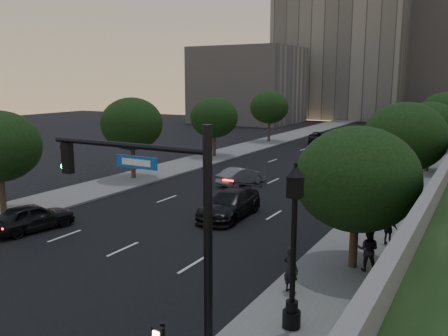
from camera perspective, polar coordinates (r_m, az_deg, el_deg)
The scene contains 23 objects.
ground at distance 20.59m, azimuth -21.54°, elevation -13.35°, with size 160.00×160.00×0.00m, color black.
road_surface at distance 44.91m, azimuth 9.53°, elevation 0.07°, with size 16.00×140.00×0.02m, color black.
sidewalk_right at distance 42.58m, azimuth 22.59°, elevation -1.09°, with size 4.50×140.00×0.15m, color slate.
sidewalk_left at distance 49.28m, azimuth -1.73°, elevation 1.22°, with size 4.50×140.00×0.15m, color slate.
office_block_left at distance 107.82m, azimuth 14.32°, elevation 14.48°, with size 26.00×20.00×32.00m, color gray.
office_block_filler at distance 91.28m, azimuth 2.89°, elevation 9.90°, with size 18.00×16.00×14.00m, color #A79F99.
tree_right_a at distance 20.51m, azimuth 15.70°, elevation -1.27°, with size 5.20×5.20×6.24m.
tree_right_b at distance 32.10m, azimuth 20.97°, elevation 3.49°, with size 5.20×5.20×6.74m.
tree_right_c at distance 44.98m, azimuth 23.49°, elevation 4.52°, with size 5.20×5.20×6.24m.
tree_right_d at distance 58.85m, azimuth 25.05°, elevation 6.12°, with size 5.20×5.20×6.74m.
tree_left_b at distance 39.06m, azimuth -11.03°, elevation 5.23°, with size 5.00×5.00×6.71m.
tree_left_c at distance 49.65m, azimuth -1.20°, elevation 6.10°, with size 5.00×5.00×6.34m.
tree_left_d at distance 62.05m, azimuth 5.47°, elevation 7.30°, with size 5.00×5.00×6.71m.
traffic_signal_mast at distance 13.14m, azimuth -6.05°, elevation -9.16°, with size 5.68×0.56×7.00m.
street_lamp at distance 15.43m, azimuth 8.33°, elevation -10.27°, with size 0.64×0.64×5.62m.
sedan_near_left at distance 27.81m, azimuth -22.08°, elevation -5.49°, with size 1.81×4.50×1.53m, color black.
sedan_mid_left at distance 36.93m, azimuth 2.07°, elevation -0.99°, with size 1.46×4.18×1.38m, color slate.
sedan_far_left at distance 61.67m, azimuth 11.34°, elevation 3.58°, with size 2.61×5.66×1.57m, color black.
sedan_near_right at distance 28.27m, azimuth 0.69°, elevation -4.36°, with size 2.26×5.55×1.61m, color black.
sedan_far_right at distance 48.26m, azimuth 17.32°, elevation 1.25°, with size 1.56×3.88×1.32m, color slate.
pedestrian_a at distance 18.42m, azimuth 8.04°, elevation -11.98°, with size 0.66×0.44×1.82m, color black.
pedestrian_b at distance 21.03m, azimuth 16.95°, elevation -9.39°, with size 0.90×0.70×1.85m, color black.
pedestrian_c at distance 24.60m, azimuth 19.20°, elevation -7.00°, with size 0.89×0.37×1.52m, color black.
Camera 1 is at (15.00, -11.55, 8.10)m, focal length 38.00 mm.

